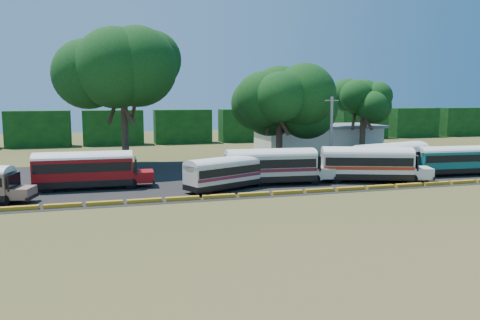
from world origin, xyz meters
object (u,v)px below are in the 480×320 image
object	(u,v)px
bus_red	(87,168)
bus_white_red	(369,162)
bus_teal	(453,159)
tree_west	(123,68)
bus_cream_west	(226,171)

from	to	relation	value
bus_red	bus_white_red	xyz separation A→B (m)	(26.18, -3.76, -0.01)
bus_red	bus_teal	world-z (taller)	bus_red
tree_west	bus_teal	bearing A→B (deg)	-24.22
bus_cream_west	bus_red	bearing A→B (deg)	138.30
tree_west	bus_red	bearing A→B (deg)	-107.68
bus_red	bus_white_red	bearing A→B (deg)	-6.51
bus_red	bus_teal	distance (m)	36.92
bus_teal	tree_west	bearing A→B (deg)	159.69
bus_red	bus_cream_west	size ratio (longest dim) A/B	1.14
bus_teal	tree_west	distance (m)	37.40
bus_teal	tree_west	xyz separation A→B (m)	(-32.95, 14.82, 9.66)
bus_red	bus_cream_west	bearing A→B (deg)	-15.86
bus_white_red	tree_west	xyz separation A→B (m)	(-22.31, 15.89, 9.50)
bus_red	bus_teal	bearing A→B (deg)	-2.51
bus_red	bus_cream_west	xyz separation A→B (m)	(11.91, -3.76, -0.28)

